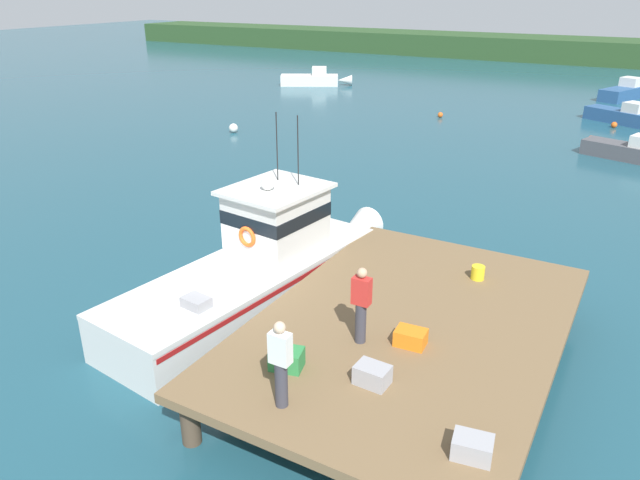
# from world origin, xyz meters

# --- Properties ---
(ground_plane) EXTENTS (200.00, 200.00, 0.00)m
(ground_plane) POSITION_xyz_m (0.00, 0.00, 0.00)
(ground_plane) COLOR #1E4C5B
(dock) EXTENTS (6.00, 9.00, 1.20)m
(dock) POSITION_xyz_m (4.80, 0.00, 1.07)
(dock) COLOR #4C3D2D
(dock) RESTS_ON ground
(main_fishing_boat) EXTENTS (3.52, 9.95, 4.80)m
(main_fishing_boat) POSITION_xyz_m (0.27, 1.03, 1.01)
(main_fishing_boat) COLOR silver
(main_fishing_boat) RESTS_ON ground
(crate_single_far) EXTENTS (0.62, 0.47, 0.36)m
(crate_single_far) POSITION_xyz_m (5.00, -2.35, 1.38)
(crate_single_far) COLOR #9E9EA3
(crate_single_far) RESTS_ON dock
(crate_stack_mid_dock) EXTENTS (0.66, 0.53, 0.34)m
(crate_stack_mid_dock) POSITION_xyz_m (7.07, -3.24, 1.37)
(crate_stack_mid_dock) COLOR #9E9EA3
(crate_stack_mid_dock) RESTS_ON dock
(crate_stack_near_edge) EXTENTS (0.63, 0.48, 0.33)m
(crate_stack_near_edge) POSITION_xyz_m (5.13, -0.83, 1.37)
(crate_stack_near_edge) COLOR orange
(crate_stack_near_edge) RESTS_ON dock
(crate_single_by_cleat) EXTENTS (0.69, 0.58, 0.39)m
(crate_single_by_cleat) POSITION_xyz_m (3.41, -2.70, 1.39)
(crate_single_by_cleat) COLOR #2D8442
(crate_single_by_cleat) RESTS_ON dock
(bait_bucket) EXTENTS (0.32, 0.32, 0.34)m
(bait_bucket) POSITION_xyz_m (5.48, 2.67, 1.37)
(bait_bucket) COLOR yellow
(bait_bucket) RESTS_ON dock
(deckhand_by_the_boat) EXTENTS (0.36, 0.22, 1.63)m
(deckhand_by_the_boat) POSITION_xyz_m (3.92, -3.65, 2.06)
(deckhand_by_the_boat) COLOR #383842
(deckhand_by_the_boat) RESTS_ON dock
(deckhand_further_back) EXTENTS (0.36, 0.22, 1.63)m
(deckhand_further_back) POSITION_xyz_m (4.21, -1.22, 2.06)
(deckhand_further_back) COLOR #383842
(deckhand_further_back) RESTS_ON dock
(moored_boat_near_channel) EXTENTS (3.23, 5.90, 1.50)m
(moored_boat_near_channel) POSITION_xyz_m (6.15, 39.47, 0.51)
(moored_boat_near_channel) COLOR #285184
(moored_boat_near_channel) RESTS_ON ground
(moored_boat_off_the_point) EXTENTS (5.19, 3.39, 1.35)m
(moored_boat_off_the_point) POSITION_xyz_m (6.92, 29.88, 0.46)
(moored_boat_off_the_point) COLOR #285184
(moored_boat_off_the_point) RESTS_ON ground
(moored_boat_mid_harbor) EXTENTS (5.74, 3.85, 1.50)m
(moored_boat_mid_harbor) POSITION_xyz_m (-16.93, 33.57, 0.52)
(moored_boat_mid_harbor) COLOR silver
(moored_boat_mid_harbor) RESTS_ON ground
(moored_boat_outer_mooring) EXTENTS (5.01, 2.42, 1.26)m
(moored_boat_outer_mooring) POSITION_xyz_m (7.86, 21.11, 0.43)
(moored_boat_outer_mooring) COLOR #4C4C51
(moored_boat_outer_mooring) RESTS_ON ground
(mooring_buoy_inshore) EXTENTS (0.40, 0.40, 0.40)m
(mooring_buoy_inshore) POSITION_xyz_m (5.68, 23.84, 0.20)
(mooring_buoy_inshore) COLOR #EA5B19
(mooring_buoy_inshore) RESTS_ON ground
(mooring_buoy_channel_marker) EXTENTS (0.33, 0.33, 0.33)m
(mooring_buoy_channel_marker) POSITION_xyz_m (-3.49, 26.24, 0.17)
(mooring_buoy_channel_marker) COLOR #EA5B19
(mooring_buoy_channel_marker) RESTS_ON ground
(mooring_buoy_outer) EXTENTS (0.35, 0.35, 0.35)m
(mooring_buoy_outer) POSITION_xyz_m (6.38, 28.44, 0.17)
(mooring_buoy_outer) COLOR #EA5B19
(mooring_buoy_outer) RESTS_ON ground
(mooring_buoy_spare_mooring) EXTENTS (0.51, 0.51, 0.51)m
(mooring_buoy_spare_mooring) POSITION_xyz_m (-12.35, 16.42, 0.26)
(mooring_buoy_spare_mooring) COLOR silver
(mooring_buoy_spare_mooring) RESTS_ON ground
(far_shoreline) EXTENTS (120.00, 8.00, 2.40)m
(far_shoreline) POSITION_xyz_m (0.00, 62.00, 1.20)
(far_shoreline) COLOR #284723
(far_shoreline) RESTS_ON ground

